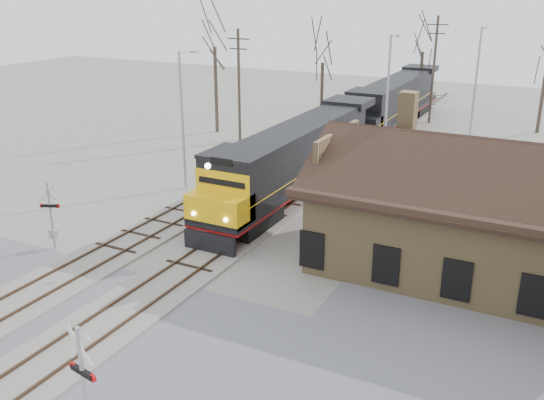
% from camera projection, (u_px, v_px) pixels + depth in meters
% --- Properties ---
extents(ground, '(140.00, 140.00, 0.00)m').
position_uv_depth(ground, '(102.00, 328.00, 23.83)').
color(ground, '#9F9A8F').
rests_on(ground, ground).
extents(road, '(60.00, 9.00, 0.03)m').
position_uv_depth(road, '(102.00, 328.00, 23.83)').
color(road, slate).
rests_on(road, ground).
extents(track_main, '(3.40, 90.00, 0.24)m').
position_uv_depth(track_main, '(275.00, 208.00, 36.36)').
color(track_main, '#9F9A8F').
rests_on(track_main, ground).
extents(track_siding, '(3.40, 90.00, 0.24)m').
position_uv_depth(track_siding, '(211.00, 197.00, 38.30)').
color(track_siding, '#9F9A8F').
rests_on(track_siding, ground).
extents(depot, '(15.20, 9.31, 7.90)m').
position_uv_depth(depot, '(477.00, 222.00, 27.90)').
color(depot, '#967A4E').
rests_on(depot, ground).
extents(locomotive_lead, '(3.13, 20.97, 4.66)m').
position_uv_depth(locomotive_lead, '(294.00, 159.00, 37.79)').
color(locomotive_lead, black).
rests_on(locomotive_lead, ground).
extents(locomotive_trailing, '(3.13, 20.97, 4.41)m').
position_uv_depth(locomotive_trailing, '(393.00, 103.00, 55.57)').
color(locomotive_trailing, black).
rests_on(locomotive_trailing, ground).
extents(crossbuck_near, '(1.16, 0.32, 4.08)m').
position_uv_depth(crossbuck_near, '(85.00, 394.00, 17.04)').
color(crossbuck_near, '#A5A8AD').
rests_on(crossbuck_near, ground).
extents(crossbuck_far, '(0.97, 0.49, 3.61)m').
position_uv_depth(crossbuck_far, '(51.00, 217.00, 30.38)').
color(crossbuck_far, '#A5A8AD').
rests_on(crossbuck_far, ground).
extents(streetlight_a, '(0.25, 2.04, 8.86)m').
position_uv_depth(streetlight_a, '(183.00, 114.00, 38.55)').
color(streetlight_a, '#A5A8AD').
rests_on(streetlight_a, ground).
extents(streetlight_b, '(0.25, 2.04, 9.61)m').
position_uv_depth(streetlight_b, '(388.00, 99.00, 41.11)').
color(streetlight_b, '#A5A8AD').
rests_on(streetlight_b, ground).
extents(streetlight_c, '(0.25, 2.04, 9.54)m').
position_uv_depth(streetlight_c, '(476.00, 80.00, 49.56)').
color(streetlight_c, '#A5A8AD').
rests_on(streetlight_c, ground).
extents(utility_pole_a, '(2.00, 0.24, 9.34)m').
position_uv_depth(utility_pole_a, '(239.00, 84.00, 50.25)').
color(utility_pole_a, '#382D23').
rests_on(utility_pole_a, ground).
extents(utility_pole_b, '(2.00, 0.24, 9.99)m').
position_uv_depth(utility_pole_b, '(434.00, 68.00, 57.06)').
color(utility_pole_b, '#382D23').
rests_on(utility_pole_b, ground).
extents(tree_a, '(5.04, 5.04, 12.34)m').
position_uv_depth(tree_a, '(214.00, 32.00, 52.29)').
color(tree_a, '#382D23').
rests_on(tree_a, ground).
extents(tree_b, '(4.07, 4.07, 9.96)m').
position_uv_depth(tree_b, '(323.00, 51.00, 53.61)').
color(tree_b, '#382D23').
rests_on(tree_b, ground).
extents(tree_c, '(4.19, 4.19, 10.26)m').
position_uv_depth(tree_c, '(424.00, 41.00, 60.55)').
color(tree_c, '#382D23').
rests_on(tree_c, ground).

